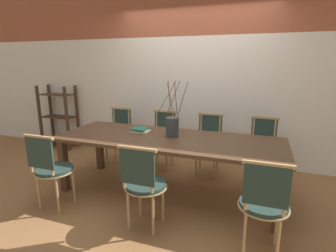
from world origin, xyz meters
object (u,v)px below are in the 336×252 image
shelving_rack (59,117)px  book_stack (140,130)px  chair_far_center (208,141)px  chair_near_center (264,202)px  vase_centerpiece (172,126)px  dining_table (168,144)px

shelving_rack → book_stack: bearing=-23.1°
chair_far_center → book_stack: chair_far_center is taller
chair_far_center → shelving_rack: size_ratio=0.74×
chair_near_center → book_stack: bearing=149.6°
chair_far_center → vase_centerpiece: 0.86m
vase_centerpiece → book_stack: size_ratio=2.71×
vase_centerpiece → book_stack: (-0.48, 0.06, -0.10)m
chair_near_center → shelving_rack: bearing=153.8°
chair_far_center → book_stack: (-0.80, -0.65, 0.26)m
dining_table → vase_centerpiece: bearing=69.7°
chair_near_center → chair_far_center: size_ratio=1.00×
chair_near_center → book_stack: 1.86m
dining_table → chair_near_center: bearing=-34.7°
chair_far_center → book_stack: bearing=39.0°
dining_table → vase_centerpiece: 0.23m
dining_table → shelving_rack: (-2.67, 1.09, -0.05)m
chair_near_center → shelving_rack: (-3.81, 1.88, 0.10)m
vase_centerpiece → dining_table: bearing=-110.3°
book_stack → shelving_rack: 2.42m
chair_near_center → book_stack: size_ratio=3.54×
chair_near_center → vase_centerpiece: 1.46m
dining_table → vase_centerpiece: (0.03, 0.08, 0.21)m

